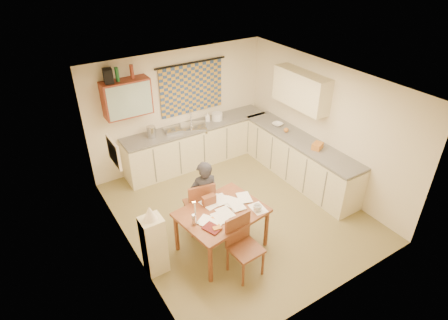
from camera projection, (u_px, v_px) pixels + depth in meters
floor at (237, 212)px, 7.01m from camera, size 4.00×4.50×0.02m
ceiling at (240, 83)px, 5.70m from camera, size 4.00×4.50×0.02m
wall_back at (179, 108)px, 7.99m from camera, size 4.00×0.02×2.50m
wall_front at (339, 230)px, 4.73m from camera, size 4.00×0.02×2.50m
wall_left at (125, 191)px, 5.44m from camera, size 0.02×4.50×2.50m
wall_right at (324, 126)px, 7.28m from camera, size 0.02×4.50×2.50m
window_blind at (192, 89)px, 7.89m from camera, size 1.45×0.03×1.05m
curtain_rod at (191, 63)px, 7.58m from camera, size 1.60×0.04×0.04m
wall_cabinet at (127, 98)px, 7.04m from camera, size 0.90×0.34×0.70m
wall_cabinet_glass at (130, 101)px, 6.92m from camera, size 0.84×0.02×0.64m
upper_cabinet_right at (301, 90)px, 7.28m from camera, size 0.34×1.30×0.70m
framed_print at (114, 152)px, 5.51m from camera, size 0.04×0.50×0.40m
print_canvas at (115, 152)px, 5.52m from camera, size 0.01×0.42×0.32m
counter_back at (198, 144)px, 8.29m from camera, size 3.30×0.62×0.92m
counter_right at (299, 159)px, 7.74m from camera, size 0.62×2.95×0.92m
stove at (338, 185)px, 6.97m from camera, size 0.57×0.57×0.88m
sink at (194, 128)px, 8.03m from camera, size 0.69×0.64×0.10m
tap at (191, 117)px, 8.08m from camera, size 0.04×0.04×0.28m
dish_rack at (173, 130)px, 7.77m from camera, size 0.38×0.34×0.06m
kettle at (151, 132)px, 7.51m from camera, size 0.19×0.19×0.24m
mixing_bowl at (217, 116)px, 8.24m from camera, size 0.30×0.30×0.16m
soap_bottle at (207, 117)px, 8.17m from camera, size 0.16×0.16×0.20m
bowl at (277, 124)px, 8.02m from camera, size 0.32×0.32×0.05m
orange_bag at (317, 146)px, 7.14m from camera, size 0.26×0.23×0.12m
fruit_orange at (286, 130)px, 7.74m from camera, size 0.10×0.10×0.10m
speaker at (108, 76)px, 6.67m from camera, size 0.19×0.22×0.26m
bottle_green at (117, 74)px, 6.74m from camera, size 0.07×0.07×0.26m
bottle_brown at (132, 72)px, 6.87m from camera, size 0.09×0.09×0.26m
dining_table at (222, 229)px, 6.02m from camera, size 1.42×1.16×0.75m
chair_far at (200, 214)px, 6.46m from camera, size 0.54×0.54×1.01m
chair_near at (244, 257)px, 5.62m from camera, size 0.47×0.47×0.98m
person at (204, 197)px, 6.25m from camera, size 0.60×0.47×1.37m
shelf_stand at (154, 245)px, 5.56m from camera, size 0.32×0.30×1.00m
lampshade at (150, 213)px, 5.24m from camera, size 0.20×0.20×0.22m
letter_rack at (209, 200)px, 5.95m from camera, size 0.22×0.10×0.16m
mug at (257, 208)px, 5.82m from camera, size 0.21×0.21×0.10m
magazine at (208, 232)px, 5.41m from camera, size 0.36×0.39×0.02m
book at (207, 225)px, 5.55m from camera, size 0.18×0.24×0.02m
orange_box at (217, 228)px, 5.47m from camera, size 0.13×0.10×0.04m
eyeglasses at (242, 215)px, 5.74m from camera, size 0.14×0.08×0.02m
candle_holder at (194, 220)px, 5.53m from camera, size 0.06×0.06×0.18m
candle at (195, 208)px, 5.45m from camera, size 0.03×0.03×0.22m
candle_flame at (193, 202)px, 5.36m from camera, size 0.02×0.02×0.02m
papers at (226, 208)px, 5.88m from camera, size 1.11×0.90×0.02m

